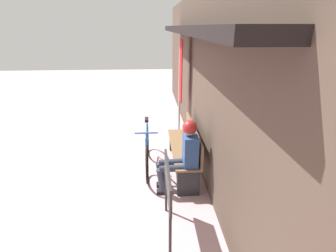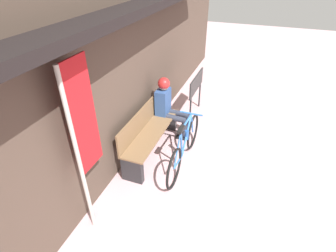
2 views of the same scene
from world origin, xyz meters
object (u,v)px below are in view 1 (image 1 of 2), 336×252
Objects in this scene: person_seated at (183,151)px; banner_pole at (180,78)px; park_bench_near at (185,149)px; bicycle at (147,149)px; signboard at (168,184)px.

person_seated is 0.53× the size of banner_pole.
banner_pole is at bearing 177.58° from park_bench_near.
bicycle is (-0.14, -0.71, -0.04)m from park_bench_near.
park_bench_near is at bearing 169.36° from person_seated.
park_bench_near is 0.72m from bicycle.
park_bench_near is at bearing 78.95° from bicycle.
signboard is at bearing -15.21° from park_bench_near.
park_bench_near is 0.73m from person_seated.
signboard is (0.93, -0.31, 0.02)m from person_seated.
park_bench_near is at bearing -2.42° from banner_pole.
bicycle is at bearing -27.72° from banner_pole.
person_seated is (0.80, 0.59, 0.32)m from bicycle.
banner_pole reaches higher than bicycle.
person_seated is at bearing -10.64° from park_bench_near.
banner_pole reaches higher than signboard.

